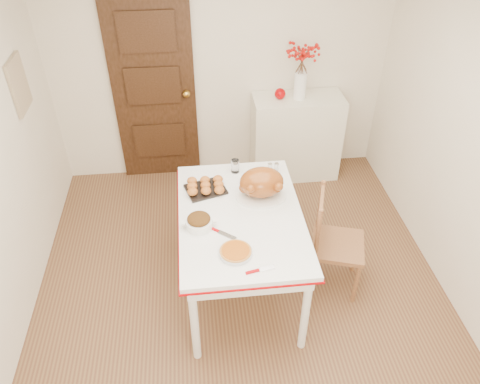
{
  "coord_description": "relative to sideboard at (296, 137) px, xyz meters",
  "views": [
    {
      "loc": [
        -0.31,
        -2.57,
        3.16
      ],
      "look_at": [
        -0.0,
        0.17,
        1.02
      ],
      "focal_mm": 34.95,
      "sensor_mm": 36.0,
      "label": 1
    }
  ],
  "objects": [
    {
      "name": "drinking_glass",
      "position": [
        -0.79,
        -1.09,
        0.42
      ],
      "size": [
        0.08,
        0.08,
        0.12
      ],
      "primitive_type": "cylinder",
      "rotation": [
        0.0,
        0.0,
        -0.15
      ],
      "color": "white",
      "rests_on": "kitchen_table"
    },
    {
      "name": "berry_vase",
      "position": [
        0.0,
        0.0,
        0.77
      ],
      "size": [
        0.3,
        0.3,
        0.58
      ],
      "primitive_type": null,
      "color": "white",
      "rests_on": "sideboard"
    },
    {
      "name": "photo_board",
      "position": [
        -2.53,
        -0.58,
        1.02
      ],
      "size": [
        0.03,
        0.35,
        0.45
      ],
      "primitive_type": "cube",
      "color": "#BFB783",
      "rests_on": "ground"
    },
    {
      "name": "pumpkin_pie",
      "position": [
        -0.88,
        -2.08,
        0.39
      ],
      "size": [
        0.24,
        0.24,
        0.05
      ],
      "primitive_type": "cylinder",
      "rotation": [
        0.0,
        0.0,
        -0.03
      ],
      "color": "#A44A0B",
      "rests_on": "kitchen_table"
    },
    {
      "name": "sideboard",
      "position": [
        0.0,
        0.0,
        0.0
      ],
      "size": [
        0.96,
        0.42,
        0.96
      ],
      "primitive_type": "cube",
      "color": "silver",
      "rests_on": "floor"
    },
    {
      "name": "apple",
      "position": [
        -0.2,
        0.0,
        0.53
      ],
      "size": [
        0.11,
        0.11,
        0.11
      ],
      "primitive_type": "sphere",
      "color": "#A00003",
      "rests_on": "sideboard"
    },
    {
      "name": "shaker_pair",
      "position": [
        -0.46,
        -1.14,
        0.41
      ],
      "size": [
        0.09,
        0.05,
        0.09
      ],
      "primitive_type": null,
      "rotation": [
        0.0,
        0.0,
        -0.13
      ],
      "color": "white",
      "rests_on": "kitchen_table"
    },
    {
      "name": "rolls_tray",
      "position": [
        -1.05,
        -1.33,
        0.41
      ],
      "size": [
        0.36,
        0.32,
        0.08
      ],
      "primitive_type": null,
      "rotation": [
        0.0,
        0.0,
        0.29
      ],
      "color": "#C46825",
      "rests_on": "kitchen_table"
    },
    {
      "name": "stuffing_dish",
      "position": [
        -1.12,
        -1.76,
        0.41
      ],
      "size": [
        0.31,
        0.28,
        0.1
      ],
      "primitive_type": null,
      "rotation": [
        0.0,
        0.0,
        0.37
      ],
      "color": "#5A3511",
      "rests_on": "kitchen_table"
    },
    {
      "name": "pie_server",
      "position": [
        -0.74,
        -2.25,
        0.37
      ],
      "size": [
        0.21,
        0.1,
        0.01
      ],
      "primitive_type": null,
      "rotation": [
        0.0,
        0.0,
        0.22
      ],
      "color": "silver",
      "rests_on": "kitchen_table"
    },
    {
      "name": "floor",
      "position": [
        -0.8,
        -1.78,
        -0.48
      ],
      "size": [
        3.5,
        4.0,
        0.0
      ],
      "primitive_type": "cube",
      "color": "#553120",
      "rests_on": "ground"
    },
    {
      "name": "wall_back",
      "position": [
        -0.8,
        0.22,
        0.77
      ],
      "size": [
        3.5,
        0.0,
        2.5
      ],
      "primitive_type": "cube",
      "color": "silver",
      "rests_on": "ground"
    },
    {
      "name": "turkey_platter",
      "position": [
        -0.61,
        -1.46,
        0.49
      ],
      "size": [
        0.47,
        0.4,
        0.26
      ],
      "primitive_type": null,
      "rotation": [
        0.0,
        0.0,
        -0.21
      ],
      "color": "brown",
      "rests_on": "kitchen_table"
    },
    {
      "name": "chair_oak",
      "position": [
        0.01,
        -1.68,
        -0.0
      ],
      "size": [
        0.53,
        0.53,
        0.95
      ],
      "primitive_type": null,
      "rotation": [
        0.0,
        0.0,
        1.27
      ],
      "color": "#A3683C",
      "rests_on": "floor"
    },
    {
      "name": "kitchen_table",
      "position": [
        -0.8,
        -1.66,
        -0.06
      ],
      "size": [
        0.96,
        1.41,
        0.84
      ],
      "primitive_type": null,
      "color": "white",
      "rests_on": "floor"
    },
    {
      "name": "carving_knife",
      "position": [
        -0.96,
        -1.86,
        0.37
      ],
      "size": [
        0.22,
        0.19,
        0.01
      ],
      "primitive_type": null,
      "rotation": [
        0.0,
        0.0,
        -0.68
      ],
      "color": "silver",
      "rests_on": "kitchen_table"
    },
    {
      "name": "door_back",
      "position": [
        -1.5,
        0.19,
        0.55
      ],
      "size": [
        0.85,
        0.06,
        2.06
      ],
      "primitive_type": "cube",
      "color": "black",
      "rests_on": "ground"
    }
  ]
}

